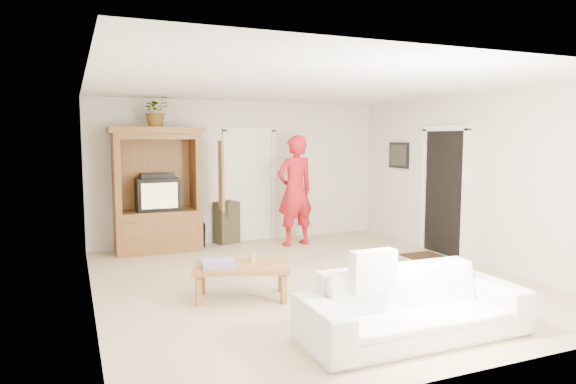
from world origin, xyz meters
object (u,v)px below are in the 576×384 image
at_px(armoire, 159,198).
at_px(sofa, 414,305).
at_px(man, 295,191).
at_px(coffee_table, 241,269).

height_order(armoire, sofa, armoire).
height_order(man, coffee_table, man).
bearing_deg(sofa, armoire, 109.24).
xyz_separation_m(sofa, coffee_table, (-1.16, 1.80, 0.04)).
bearing_deg(coffee_table, sofa, -38.46).
xyz_separation_m(man, coffee_table, (-1.84, -2.59, -0.62)).
bearing_deg(armoire, sofa, -71.35).
bearing_deg(armoire, coffee_table, -81.07).
xyz_separation_m(armoire, sofa, (1.64, -4.85, -0.58)).
height_order(armoire, man, armoire).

